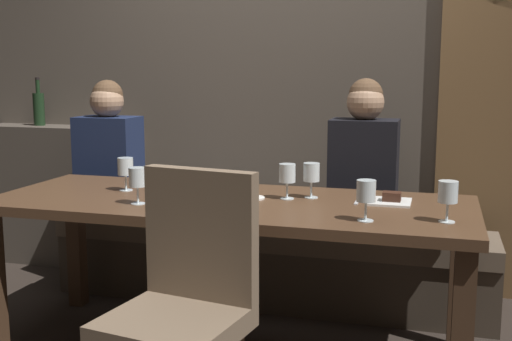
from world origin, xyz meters
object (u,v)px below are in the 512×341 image
object	(u,v)px
dining_table	(229,218)
diner_redhead	(109,152)
espresso_cup	(252,193)
dessert_plate	(390,200)
fork_on_table	(358,201)
wine_glass_far_right	(137,179)
banquette_bench	(268,263)
wine_glass_near_right	(366,193)
chair_near_side	(185,291)
wine_glass_center_front	(287,175)
wine_glass_far_left	(311,173)
wine_glass_end_right	(448,193)
diner_bearded	(364,160)
wine_glass_end_left	(125,167)
wine_bottle_dark_red	(39,108)

from	to	relation	value
dining_table	diner_redhead	xyz separation A→B (m)	(-1.00, 0.69, 0.19)
espresso_cup	dessert_plate	xyz separation A→B (m)	(0.62, 0.08, -0.01)
fork_on_table	wine_glass_far_right	bearing A→B (deg)	-161.19
banquette_bench	wine_glass_near_right	distance (m)	1.30
banquette_bench	dessert_plate	world-z (taller)	dessert_plate
chair_near_side	wine_glass_center_front	size ratio (longest dim) A/B	5.98
wine_glass_far_left	wine_glass_end_right	bearing A→B (deg)	-27.90
diner_bearded	chair_near_side	bearing A→B (deg)	-107.30
diner_redhead	dessert_plate	bearing A→B (deg)	-18.12
fork_on_table	diner_bearded	bearing A→B (deg)	93.53
dining_table	wine_glass_near_right	xyz separation A→B (m)	(0.65, -0.24, 0.20)
banquette_bench	espresso_cup	size ratio (longest dim) A/B	20.83
wine_glass_center_front	wine_glass_near_right	size ratio (longest dim) A/B	1.00
wine_glass_far_right	fork_on_table	bearing A→B (deg)	19.62
wine_glass_far_left	diner_bearded	bearing A→B (deg)	73.06
diner_redhead	wine_glass_near_right	distance (m)	1.90
wine_glass_far_left	wine_glass_end_right	size ratio (longest dim) A/B	1.00
wine_glass_end_left	dessert_plate	size ratio (longest dim) A/B	0.86
wine_glass_center_front	espresso_cup	size ratio (longest dim) A/B	1.37
dining_table	banquette_bench	distance (m)	0.82
wine_glass_center_front	fork_on_table	distance (m)	0.34
wine_glass_end_left	dining_table	bearing A→B (deg)	-6.73
wine_glass_far_right	wine_bottle_dark_red	bearing A→B (deg)	137.39
chair_near_side	espresso_cup	bearing A→B (deg)	88.91
wine_glass_near_right	dessert_plate	size ratio (longest dim) A/B	0.86
diner_bearded	wine_glass_end_right	bearing A→B (deg)	-64.26
espresso_cup	wine_bottle_dark_red	bearing A→B (deg)	151.10
diner_bearded	wine_glass_far_right	xyz separation A→B (m)	(-0.89, -0.92, 0.01)
dining_table	fork_on_table	size ratio (longest dim) A/B	12.94
chair_near_side	wine_glass_end_right	world-z (taller)	chair_near_side
diner_bearded	wine_glass_end_right	world-z (taller)	diner_bearded
wine_glass_far_right	dessert_plate	size ratio (longest dim) A/B	0.86
wine_glass_end_right	fork_on_table	xyz separation A→B (m)	(-0.38, 0.30, -0.11)
wine_glass_near_right	chair_near_side	bearing A→B (deg)	-139.95
dining_table	chair_near_side	size ratio (longest dim) A/B	2.24
diner_redhead	diner_bearded	world-z (taller)	diner_bearded
diner_redhead	wine_bottle_dark_red	size ratio (longest dim) A/B	2.51
wine_glass_far_left	wine_glass_end_left	distance (m)	0.91
espresso_cup	dessert_plate	size ratio (longest dim) A/B	0.63
diner_bearded	wine_glass_end_left	bearing A→B (deg)	-149.03
wine_bottle_dark_red	wine_glass_center_front	xyz separation A→B (m)	(1.97, -0.96, -0.22)
wine_glass_near_right	wine_glass_end_left	size ratio (longest dim) A/B	1.00
banquette_bench	wine_bottle_dark_red	xyz separation A→B (m)	(-1.72, 0.35, 0.84)
wine_glass_far_left	fork_on_table	bearing A→B (deg)	-4.22
wine_glass_end_left	fork_on_table	distance (m)	1.14
dining_table	wine_glass_end_right	distance (m)	0.99
chair_near_side	diner_bearded	distance (m)	1.53
wine_glass_center_front	espresso_cup	bearing A→B (deg)	-165.84
dining_table	wine_glass_end_left	size ratio (longest dim) A/B	13.41
fork_on_table	diner_redhead	bearing A→B (deg)	159.40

